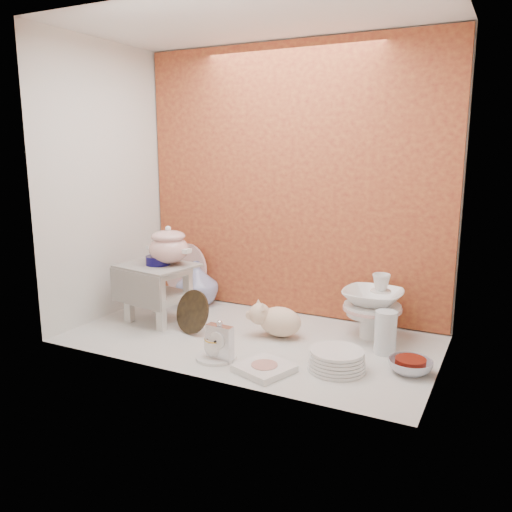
% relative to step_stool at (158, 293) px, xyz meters
% --- Properties ---
extents(ground, '(1.80, 1.80, 0.00)m').
position_rel_step_stool_xyz_m(ground, '(0.58, -0.01, -0.16)').
color(ground, silver).
rests_on(ground, ground).
extents(niche_shell, '(1.86, 1.03, 1.53)m').
position_rel_step_stool_xyz_m(niche_shell, '(0.58, 0.17, 0.77)').
color(niche_shell, '#C16A30').
rests_on(niche_shell, ground).
extents(step_stool, '(0.42, 0.38, 0.32)m').
position_rel_step_stool_xyz_m(step_stool, '(0.00, 0.00, 0.00)').
color(step_stool, silver).
rests_on(step_stool, ground).
extents(soup_tureen, '(0.31, 0.31, 0.21)m').
position_rel_step_stool_xyz_m(soup_tureen, '(0.06, 0.03, 0.27)').
color(soup_tureen, white).
rests_on(soup_tureen, step_stool).
extents(cobalt_bowl, '(0.17, 0.17, 0.05)m').
position_rel_step_stool_xyz_m(cobalt_bowl, '(0.01, 0.00, 0.18)').
color(cobalt_bowl, '#0E094A').
rests_on(cobalt_bowl, step_stool).
extents(floral_platter, '(0.36, 0.15, 0.35)m').
position_rel_step_stool_xyz_m(floral_platter, '(-0.11, 0.43, 0.02)').
color(floral_platter, white).
rests_on(floral_platter, ground).
extents(blue_white_vase, '(0.26, 0.26, 0.27)m').
position_rel_step_stool_xyz_m(blue_white_vase, '(0.02, 0.35, -0.02)').
color(blue_white_vase, white).
rests_on(blue_white_vase, ground).
extents(lacquer_tray, '(0.24, 0.15, 0.22)m').
position_rel_step_stool_xyz_m(lacquer_tray, '(0.27, -0.07, -0.05)').
color(lacquer_tray, black).
rests_on(lacquer_tray, ground).
extents(mantel_clock, '(0.13, 0.05, 0.19)m').
position_rel_step_stool_xyz_m(mantel_clock, '(0.58, -0.32, -0.07)').
color(mantel_clock, silver).
rests_on(mantel_clock, ground).
extents(plush_pig, '(0.29, 0.20, 0.17)m').
position_rel_step_stool_xyz_m(plush_pig, '(0.70, 0.07, -0.08)').
color(plush_pig, beige).
rests_on(plush_pig, ground).
extents(teacup_saucer, '(0.23, 0.23, 0.01)m').
position_rel_step_stool_xyz_m(teacup_saucer, '(0.55, -0.31, -0.15)').
color(teacup_saucer, white).
rests_on(teacup_saucer, ground).
extents(gold_rim_teacup, '(0.14, 0.14, 0.09)m').
position_rel_step_stool_xyz_m(gold_rim_teacup, '(0.55, -0.31, -0.10)').
color(gold_rim_teacup, white).
rests_on(gold_rim_teacup, teacup_saucer).
extents(lattice_dish, '(0.26, 0.26, 0.03)m').
position_rel_step_stool_xyz_m(lattice_dish, '(0.81, -0.34, -0.14)').
color(lattice_dish, white).
rests_on(lattice_dish, ground).
extents(dinner_plate_stack, '(0.26, 0.26, 0.09)m').
position_rel_step_stool_xyz_m(dinner_plate_stack, '(1.08, -0.18, -0.11)').
color(dinner_plate_stack, white).
rests_on(dinner_plate_stack, ground).
extents(crystal_bowl, '(0.21, 0.21, 0.06)m').
position_rel_step_stool_xyz_m(crystal_bowl, '(1.37, -0.07, -0.13)').
color(crystal_bowl, silver).
rests_on(crystal_bowl, ground).
extents(clear_glass_vase, '(0.13, 0.13, 0.20)m').
position_rel_step_stool_xyz_m(clear_glass_vase, '(1.22, 0.10, -0.06)').
color(clear_glass_vase, silver).
rests_on(clear_glass_vase, ground).
extents(porcelain_tower, '(0.38, 0.38, 0.34)m').
position_rel_step_stool_xyz_m(porcelain_tower, '(1.11, 0.27, 0.01)').
color(porcelain_tower, white).
rests_on(porcelain_tower, ground).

